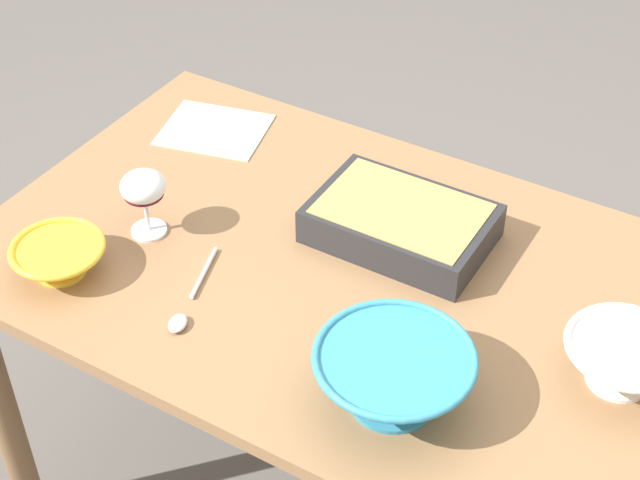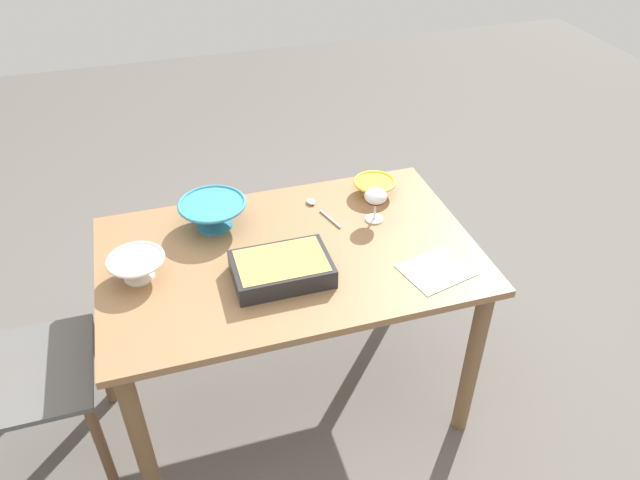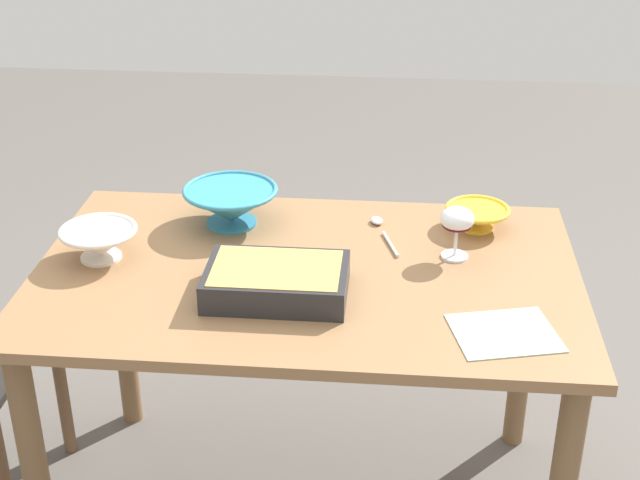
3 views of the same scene
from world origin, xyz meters
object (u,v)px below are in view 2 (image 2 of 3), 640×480
Objects in this scene: small_bowl at (374,186)px; napkin at (436,270)px; serving_bowl at (213,213)px; casserole_dish at (282,268)px; mixing_bowl at (137,266)px; serving_spoon at (317,207)px; wine_glass at (376,198)px; dining_table at (290,277)px.

small_bowl is 0.78× the size of napkin.
serving_bowl reaches higher than napkin.
serving_bowl reaches higher than casserole_dish.
mixing_bowl is (0.45, -0.13, 0.01)m from casserole_dish.
casserole_dish reaches higher than serving_spoon.
wine_glass is at bearing -174.44° from mixing_bowl.
napkin is at bearing 151.63° from dining_table.
wine_glass is 0.19m from small_bowl.
small_bowl is 0.25m from serving_spoon.
serving_bowl reaches higher than mixing_bowl.
serving_bowl is 1.14× the size of serving_spoon.
mixing_bowl is at bearing 5.56° from wine_glass.
mixing_bowl is at bearing 37.55° from serving_bowl.
dining_table is at bearing -28.37° from napkin.
casserole_dish is 0.51m from napkin.
wine_glass is at bearing -151.72° from casserole_dish.
dining_table is 9.77× the size of wine_glass.
serving_spoon is 0.54m from napkin.
serving_bowl is (-0.28, -0.22, 0.01)m from mixing_bowl.
mixing_bowl reaches higher than casserole_dish.
dining_table is 0.42m from wine_glass.
wine_glass is 0.62× the size of napkin.
serving_spoon is 1.01× the size of napkin.
dining_table is 5.98× the size of serving_spoon.
casserole_dish is 1.29× the size of serving_bowl.
serving_spoon is (0.24, 0.03, -0.03)m from small_bowl.
mixing_bowl is (0.85, 0.08, -0.05)m from wine_glass.
casserole_dish is 0.60m from small_bowl.
small_bowl is (-0.91, -0.25, -0.01)m from mixing_bowl.
dining_table is 0.51m from napkin.
mixing_bowl is (0.50, -0.01, 0.16)m from dining_table.
mixing_bowl is 0.87× the size of serving_spoon.
dining_table is 5.25× the size of serving_bowl.
small_bowl is at bearing -140.65° from casserole_dish.
wine_glass is 0.42× the size of casserole_dish.
casserole_dish is (0.40, 0.22, -0.06)m from wine_glass.
dining_table is 6.06× the size of napkin.
serving_bowl is 0.39m from serving_spoon.
casserole_dish is 0.39m from serving_bowl.
wine_glass is 0.61× the size of serving_spoon.
dining_table is at bearing 53.47° from serving_spoon.
napkin is (-0.03, 0.50, -0.03)m from small_bowl.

